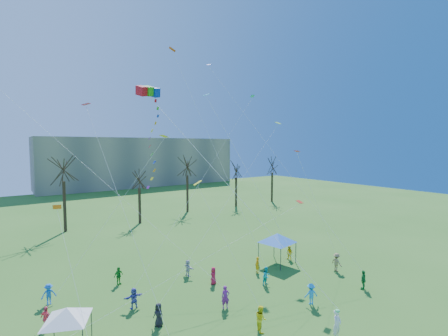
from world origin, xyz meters
TOP-DOWN VIEW (x-y plane):
  - ground at (0.00, 0.00)m, footprint 160.00×160.00m
  - distant_building at (22.00, 82.00)m, footprint 60.00×14.00m
  - bare_tree_row at (3.32, 36.71)m, footprint 71.65×8.96m
  - hero_kite_flyer at (3.16, -2.59)m, footprint 0.77×0.56m
  - big_box_kite at (-4.47, 8.55)m, footprint 4.88×7.06m
  - canopy_tent_white at (-11.42, 6.59)m, footprint 3.26×3.26m
  - canopy_tent_blue at (9.47, 9.16)m, footprint 4.32×4.32m
  - festival_crowd at (-1.72, 6.16)m, footprint 26.78×14.27m
  - small_kites_aloft at (1.16, 11.70)m, footprint 29.61×17.27m

SIDE VIEW (x-z plane):
  - ground at x=0.00m, z-range 0.00..0.00m
  - festival_crowd at x=-1.72m, z-range -0.07..1.78m
  - hero_kite_flyer at x=3.16m, z-range 0.00..1.94m
  - canopy_tent_white at x=-11.42m, z-range 0.93..3.60m
  - canopy_tent_blue at x=9.47m, z-range 1.14..4.43m
  - bare_tree_row at x=3.32m, z-range 1.58..13.26m
  - distant_building at x=22.00m, z-range 0.00..15.00m
  - big_box_kite at x=-4.47m, z-range 2.51..23.03m
  - small_kites_aloft at x=1.16m, z-range -2.75..30.67m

